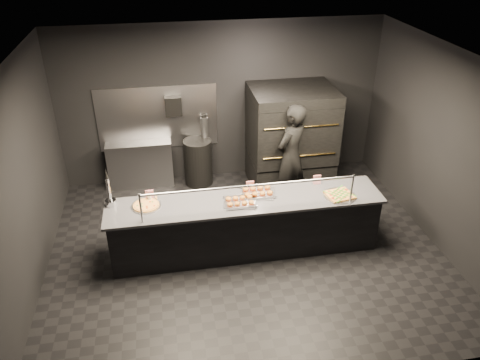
{
  "coord_description": "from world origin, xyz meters",
  "views": [
    {
      "loc": [
        -1.09,
        -5.72,
        4.62
      ],
      "look_at": [
        -0.05,
        0.2,
        1.15
      ],
      "focal_mm": 35.0,
      "sensor_mm": 36.0,
      "label": 1
    }
  ],
  "objects_px": {
    "towel_dispenser": "(173,106)",
    "square_pizza": "(340,195)",
    "slider_tray_a": "(240,201)",
    "round_pizza": "(146,205)",
    "service_counter": "(246,225)",
    "pizza_oven": "(291,138)",
    "fire_extinguisher": "(204,128)",
    "worker": "(291,156)",
    "beer_tap": "(110,195)",
    "slider_tray_b": "(258,192)",
    "prep_shelf": "(141,164)",
    "trash_bin": "(198,162)"
  },
  "relations": [
    {
      "from": "fire_extinguisher",
      "to": "beer_tap",
      "type": "xyz_separation_m",
      "value": [
        -1.6,
        -2.2,
        0.03
      ]
    },
    {
      "from": "towel_dispenser",
      "to": "beer_tap",
      "type": "height_order",
      "value": "towel_dispenser"
    },
    {
      "from": "prep_shelf",
      "to": "square_pizza",
      "type": "relative_size",
      "value": 2.49
    },
    {
      "from": "slider_tray_a",
      "to": "square_pizza",
      "type": "xyz_separation_m",
      "value": [
        1.5,
        -0.07,
        -0.01
      ]
    },
    {
      "from": "service_counter",
      "to": "towel_dispenser",
      "type": "height_order",
      "value": "towel_dispenser"
    },
    {
      "from": "pizza_oven",
      "to": "slider_tray_a",
      "type": "relative_size",
      "value": 3.7
    },
    {
      "from": "trash_bin",
      "to": "beer_tap",
      "type": "bearing_deg",
      "value": -125.4
    },
    {
      "from": "fire_extinguisher",
      "to": "square_pizza",
      "type": "bearing_deg",
      "value": -55.39
    },
    {
      "from": "fire_extinguisher",
      "to": "slider_tray_b",
      "type": "distance_m",
      "value": 2.32
    },
    {
      "from": "prep_shelf",
      "to": "fire_extinguisher",
      "type": "bearing_deg",
      "value": 3.66
    },
    {
      "from": "prep_shelf",
      "to": "slider_tray_b",
      "type": "xyz_separation_m",
      "value": [
        1.81,
        -2.17,
        0.5
      ]
    },
    {
      "from": "worker",
      "to": "fire_extinguisher",
      "type": "bearing_deg",
      "value": -78.81
    },
    {
      "from": "fire_extinguisher",
      "to": "slider_tray_a",
      "type": "xyz_separation_m",
      "value": [
        0.25,
        -2.47,
        -0.11
      ]
    },
    {
      "from": "beer_tap",
      "to": "slider_tray_b",
      "type": "relative_size",
      "value": 1.05
    },
    {
      "from": "round_pizza",
      "to": "service_counter",
      "type": "bearing_deg",
      "value": -3.39
    },
    {
      "from": "service_counter",
      "to": "slider_tray_a",
      "type": "xyz_separation_m",
      "value": [
        -0.1,
        -0.07,
        0.48
      ]
    },
    {
      "from": "towel_dispenser",
      "to": "trash_bin",
      "type": "distance_m",
      "value": 1.18
    },
    {
      "from": "beer_tap",
      "to": "worker",
      "type": "bearing_deg",
      "value": 19.08
    },
    {
      "from": "trash_bin",
      "to": "fire_extinguisher",
      "type": "bearing_deg",
      "value": 47.72
    },
    {
      "from": "pizza_oven",
      "to": "trash_bin",
      "type": "relative_size",
      "value": 2.13
    },
    {
      "from": "square_pizza",
      "to": "worker",
      "type": "xyz_separation_m",
      "value": [
        -0.38,
        1.36,
        0.0
      ]
    },
    {
      "from": "prep_shelf",
      "to": "slider_tray_a",
      "type": "relative_size",
      "value": 2.32
    },
    {
      "from": "beer_tap",
      "to": "worker",
      "type": "xyz_separation_m",
      "value": [
        2.97,
        1.03,
        -0.15
      ]
    },
    {
      "from": "service_counter",
      "to": "towel_dispenser",
      "type": "bearing_deg",
      "value": 110.63
    },
    {
      "from": "round_pizza",
      "to": "trash_bin",
      "type": "distance_m",
      "value": 2.38
    },
    {
      "from": "round_pizza",
      "to": "slider_tray_a",
      "type": "xyz_separation_m",
      "value": [
        1.35,
        -0.15,
        0.01
      ]
    },
    {
      "from": "round_pizza",
      "to": "trash_bin",
      "type": "xyz_separation_m",
      "value": [
        0.94,
        2.13,
        -0.49
      ]
    },
    {
      "from": "towel_dispenser",
      "to": "slider_tray_b",
      "type": "xyz_separation_m",
      "value": [
        1.11,
        -2.24,
        -0.6
      ]
    },
    {
      "from": "fire_extinguisher",
      "to": "round_pizza",
      "type": "xyz_separation_m",
      "value": [
        -1.1,
        -2.31,
        -0.12
      ]
    },
    {
      "from": "prep_shelf",
      "to": "trash_bin",
      "type": "bearing_deg",
      "value": -5.26
    },
    {
      "from": "pizza_oven",
      "to": "slider_tray_a",
      "type": "bearing_deg",
      "value": -123.46
    },
    {
      "from": "prep_shelf",
      "to": "slider_tray_a",
      "type": "xyz_separation_m",
      "value": [
        1.5,
        -2.39,
        0.5
      ]
    },
    {
      "from": "beer_tap",
      "to": "square_pizza",
      "type": "distance_m",
      "value": 3.37
    },
    {
      "from": "fire_extinguisher",
      "to": "trash_bin",
      "type": "xyz_separation_m",
      "value": [
        -0.16,
        -0.18,
        -0.61
      ]
    },
    {
      "from": "towel_dispenser",
      "to": "square_pizza",
      "type": "xyz_separation_m",
      "value": [
        2.3,
        -2.53,
        -0.61
      ]
    },
    {
      "from": "towel_dispenser",
      "to": "slider_tray_b",
      "type": "bearing_deg",
      "value": -63.66
    },
    {
      "from": "slider_tray_a",
      "to": "square_pizza",
      "type": "distance_m",
      "value": 1.5
    },
    {
      "from": "round_pizza",
      "to": "pizza_oven",
      "type": "bearing_deg",
      "value": 34.4
    },
    {
      "from": "pizza_oven",
      "to": "trash_bin",
      "type": "xyz_separation_m",
      "value": [
        -1.71,
        0.32,
        -0.52
      ]
    },
    {
      "from": "round_pizza",
      "to": "slider_tray_a",
      "type": "bearing_deg",
      "value": -6.47
    },
    {
      "from": "round_pizza",
      "to": "square_pizza",
      "type": "height_order",
      "value": "square_pizza"
    },
    {
      "from": "round_pizza",
      "to": "slider_tray_b",
      "type": "bearing_deg",
      "value": 2.23
    },
    {
      "from": "service_counter",
      "to": "towel_dispenser",
      "type": "xyz_separation_m",
      "value": [
        -0.9,
        2.39,
        1.09
      ]
    },
    {
      "from": "prep_shelf",
      "to": "fire_extinguisher",
      "type": "relative_size",
      "value": 2.38
    },
    {
      "from": "slider_tray_b",
      "to": "trash_bin",
      "type": "xyz_separation_m",
      "value": [
        -0.72,
        2.07,
        -0.5
      ]
    },
    {
      "from": "square_pizza",
      "to": "worker",
      "type": "height_order",
      "value": "worker"
    },
    {
      "from": "pizza_oven",
      "to": "square_pizza",
      "type": "xyz_separation_m",
      "value": [
        0.2,
        -2.04,
        -0.03
      ]
    },
    {
      "from": "trash_bin",
      "to": "slider_tray_b",
      "type": "bearing_deg",
      "value": -70.75
    },
    {
      "from": "fire_extinguisher",
      "to": "round_pizza",
      "type": "height_order",
      "value": "fire_extinguisher"
    },
    {
      "from": "service_counter",
      "to": "prep_shelf",
      "type": "bearing_deg",
      "value": 124.59
    }
  ]
}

